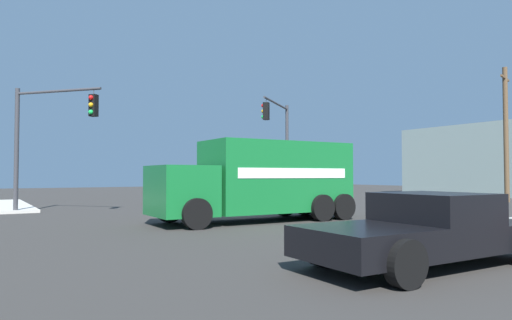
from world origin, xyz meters
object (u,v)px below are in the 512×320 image
Objects in this scene: delivery_truck at (262,180)px; pickup_black at (427,227)px; utility_pole at (506,132)px; traffic_light_primary at (44,128)px; traffic_light_secondary at (280,136)px.

delivery_truck is 8.94m from pickup_black.
delivery_truck reaches higher than pickup_black.
utility_pole is (-1.50, 19.62, 2.93)m from delivery_truck.
pickup_black is (16.45, 4.72, -3.10)m from traffic_light_primary.
traffic_light_primary is at bearing -103.39° from utility_pole.
delivery_truck is 0.89× the size of utility_pole.
traffic_light_secondary is at bearing 91.08° from traffic_light_primary.
utility_pole is at bearing 63.63° from traffic_light_secondary.
utility_pole reaches higher than traffic_light_primary.
utility_pole is at bearing 94.38° from delivery_truck.
traffic_light_primary is at bearing -139.60° from delivery_truck.
utility_pole reaches higher than delivery_truck.
delivery_truck is at bearing 167.89° from pickup_black.
traffic_light_secondary is 0.71× the size of utility_pole.
delivery_truck is at bearing 40.40° from traffic_light_primary.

